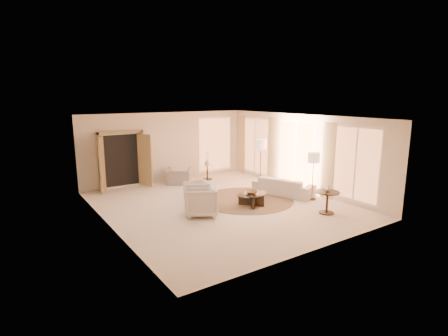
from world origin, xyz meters
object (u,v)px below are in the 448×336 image
armchair_left (198,192)px  end_table (327,198)px  bowl (251,192)px  armchair_right (201,200)px  floor_lamp_far (314,160)px  sofa (283,186)px  side_vase (207,162)px  floor_lamp_near (261,146)px  end_vase (328,189)px  coffee_table (251,198)px  side_table (207,171)px  accent_chair (179,174)px

armchair_left → end_table: (2.68, -3.01, 0.07)m
armchair_left → bowl: armchair_left is taller
armchair_right → floor_lamp_far: size_ratio=0.59×
sofa → side_vase: (-1.07, 3.46, 0.42)m
floor_lamp_near → end_vase: floor_lamp_near is taller
sofa → bowl: 1.81m
coffee_table → bowl: bowl is taller
side_table → side_vase: (0.00, -0.00, 0.36)m
armchair_right → side_table: (2.46, 3.74, -0.10)m
accent_chair → end_vase: 6.04m
armchair_right → side_table: 4.48m
armchair_right → bowl: armchair_right is taller
floor_lamp_near → coffee_table: bearing=-135.5°
armchair_right → accent_chair: (1.13, 3.72, -0.06)m
armchair_right → side_table: bearing=175.5°
side_table → floor_lamp_far: size_ratio=0.38×
armchair_right → floor_lamp_far: bearing=108.5°
armchair_left → end_table: armchair_left is taller
armchair_right → coffee_table: size_ratio=0.77×
side_table → floor_lamp_near: size_ratio=0.34×
side_vase → sofa: bearing=-72.9°
armchair_right → side_vase: armchair_right is taller
side_table → end_vase: size_ratio=3.80×
floor_lamp_far → sofa: bearing=110.9°
coffee_table → sofa: bearing=13.0°
armchair_right → accent_chair: size_ratio=1.00×
coffee_table → bowl: bearing=0.0°
floor_lamp_near → side_vase: 2.47m
sofa → floor_lamp_far: bearing=179.6°
side_vase → armchair_right: bearing=-123.4°
side_table → floor_lamp_far: floor_lamp_far is taller
side_vase → side_table: bearing=90.0°
end_table → floor_lamp_far: bearing=60.1°
side_table → floor_lamp_far: (1.44, -4.45, 1.00)m
end_table → floor_lamp_near: floor_lamp_near is taller
floor_lamp_far → end_vase: (-0.71, -1.23, -0.62)m
accent_chair → end_table: accent_chair is taller
armchair_left → end_vase: end_vase is taller
coffee_table → bowl: 0.20m
accent_chair → bowl: size_ratio=2.55×
armchair_left → coffee_table: (1.26, -1.19, -0.14)m
armchair_right → floor_lamp_near: 4.22m
armchair_left → armchair_right: bearing=-21.0°
end_table → end_vase: end_vase is taller
side_table → floor_lamp_near: bearing=-58.4°
coffee_table → bowl: (0.00, 0.00, 0.20)m
armchair_left → floor_lamp_near: bearing=107.3°
floor_lamp_far → armchair_left: bearing=152.4°
armchair_left → floor_lamp_far: 3.95m
armchair_right → side_vase: 4.48m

